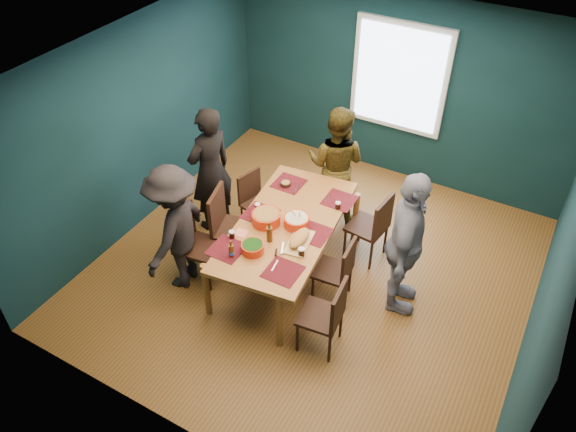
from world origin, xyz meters
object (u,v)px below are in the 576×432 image
Objects in this scene: person_far_left at (210,170)px; chair_left_mid at (227,222)px; chair_right_far at (374,224)px; person_near_left at (176,229)px; bowl_salad at (266,218)px; chair_left_near at (193,239)px; bowl_dumpling at (297,221)px; person_right at (405,245)px; chair_left_far at (254,197)px; person_back at (336,164)px; bowl_herbs at (253,247)px; chair_right_near at (329,313)px; dining_table at (286,229)px; chair_right_mid at (340,268)px; cutting_board at (299,239)px.

chair_left_mid is at bearing 65.79° from person_far_left.
person_near_left reaches higher than chair_right_far.
chair_right_far reaches higher than bowl_salad.
bowl_dumpling is at bearing 20.79° from chair_left_near.
chair_left_far is at bearing 67.27° from person_right.
person_back is (0.94, 1.89, 0.25)m from chair_left_near.
person_far_left is at bearing 73.65° from person_right.
person_back is 1.94m from bowl_herbs.
person_near_left reaches higher than chair_left_mid.
chair_left_near is 3.35× the size of bowl_dumpling.
chair_right_far is 1.52m from chair_right_near.
chair_left_near is 0.60× the size of person_back.
chair_right_far is (0.79, 0.77, -0.17)m from dining_table.
dining_table is at bearing 91.30° from person_far_left.
chair_left_far is 0.87× the size of chair_right_far.
chair_right_far is (1.75, 1.30, -0.01)m from chair_left_near.
chair_right_near is at bearing -30.01° from bowl_salad.
person_far_left is 2.67m from person_right.
chair_right_mid is at bearing -87.96° from chair_right_far.
person_near_left is 4.93× the size of bowl_salad.
person_near_left is 2.85× the size of cutting_board.
person_right is (2.11, 0.33, 0.31)m from chair_left_mid.
chair_right_far reaches higher than chair_right_near.
chair_right_near is 1.63× the size of cutting_board.
person_near_left is at bearing 31.36° from person_far_left.
bowl_dumpling is (1.16, 0.73, 0.06)m from person_near_left.
chair_left_near is 1.89m from chair_right_near.
chair_right_mid is at bearing 8.62° from chair_left_near.
chair_right_mid is at bearing -12.71° from chair_left_mid.
chair_left_mid is 2.16m from person_right.
person_back is (0.80, 0.77, 0.33)m from chair_left_far.
person_right is (0.43, 0.96, 0.36)m from chair_right_near.
chair_left_near reaches higher than chair_right_mid.
person_far_left is at bearing -172.44° from person_near_left.
bowl_salad is at bearing 143.92° from chair_right_near.
chair_left_far is at bearing 149.16° from bowl_dumpling.
chair_left_far is 0.51× the size of person_near_left.
person_far_left reaches higher than bowl_herbs.
chair_left_far is at bearing 37.19° from person_back.
person_back is 1.60m from cutting_board.
bowl_herbs is at bearing -105.17° from dining_table.
bowl_dumpling is 1.16× the size of bowl_herbs.
chair_left_far is at bearing 136.32° from chair_right_near.
bowl_dumpling is (0.93, -0.55, 0.39)m from chair_left_far.
chair_right_near is at bearing -21.97° from chair_left_far.
person_back is 1.78m from person_right.
chair_right_near reaches higher than dining_table.
chair_left_mid is at bearing -170.42° from bowl_dumpling.
chair_left_mid is 0.62m from bowl_salad.
person_back is at bearing 113.07° from chair_right_mid.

